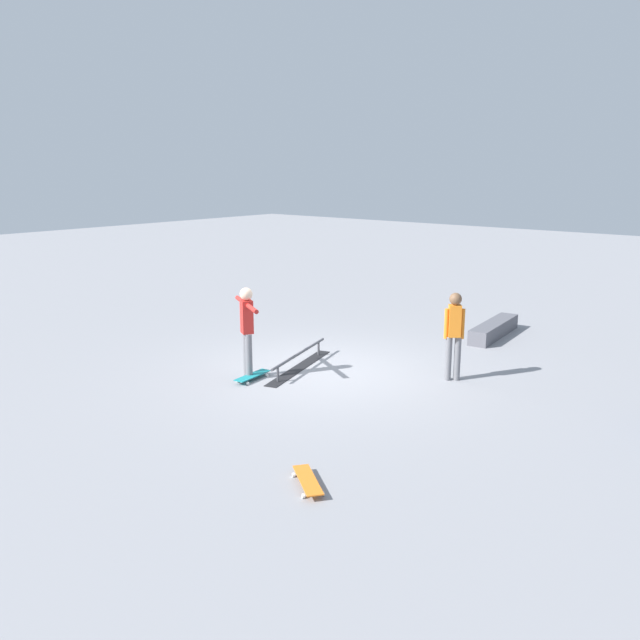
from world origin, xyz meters
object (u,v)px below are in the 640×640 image
at_px(grind_rail, 300,361).
at_px(loose_skateboard_orange, 308,480).
at_px(skateboard_main, 252,376).
at_px(skate_ledge, 494,329).
at_px(skater_main, 247,326).
at_px(bystander_orange_shirt, 454,331).

distance_m(grind_rail, loose_skateboard_orange, 4.71).
bearing_deg(skateboard_main, skate_ledge, 154.24).
distance_m(grind_rail, skater_main, 1.36).
bearing_deg(grind_rail, bystander_orange_shirt, 98.25).
height_order(skate_ledge, bystander_orange_shirt, bystander_orange_shirt).
height_order(grind_rail, bystander_orange_shirt, bystander_orange_shirt).
relative_size(grind_rail, skateboard_main, 2.94).
xyz_separation_m(skate_ledge, bystander_orange_shirt, (3.35, 0.79, 0.73)).
bearing_deg(skateboard_main, skater_main, -106.57).
height_order(grind_rail, skater_main, skater_main).
distance_m(skater_main, loose_skateboard_orange, 4.35).
relative_size(skateboard_main, loose_skateboard_orange, 1.07).
bearing_deg(skater_main, skateboard_main, 19.49).
xyz_separation_m(bystander_orange_shirt, loose_skateboard_orange, (4.66, 0.63, -0.82)).
distance_m(skate_ledge, bystander_orange_shirt, 3.52).
bearing_deg(bystander_orange_shirt, skate_ledge, 65.48).
bearing_deg(bystander_orange_shirt, loose_skateboard_orange, -120.01).
bearing_deg(skate_ledge, skateboard_main, -19.17).
height_order(skate_ledge, skater_main, skater_main).
height_order(skater_main, bystander_orange_shirt, skater_main).
bearing_deg(skater_main, loose_skateboard_orange, -5.31).
relative_size(grind_rail, skate_ledge, 1.11).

